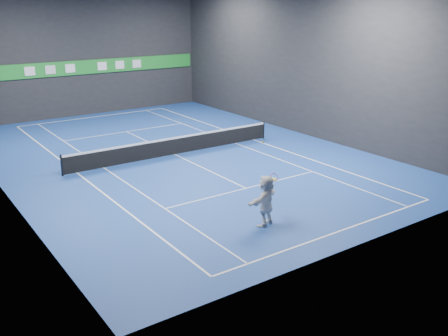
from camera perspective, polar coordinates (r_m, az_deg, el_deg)
ground at (r=27.45m, az=-5.57°, el=1.51°), size 26.00×26.00×0.00m
wall_back at (r=38.35m, az=-15.64°, el=12.54°), size 18.00×0.10×9.00m
wall_front at (r=16.56m, az=16.80°, el=5.82°), size 18.00×0.10×9.00m
wall_right at (r=31.85m, az=8.72°, el=11.97°), size 0.10×26.00×9.00m
baseline_near at (r=18.65m, az=12.89°, el=-7.12°), size 10.98×0.08×0.01m
baseline_far at (r=37.97m, az=-14.49°, el=5.69°), size 10.98×0.08×0.01m
sideline_doubles_left at (r=25.37m, az=-16.42°, el=-0.56°), size 0.08×23.78×0.01m
sideline_doubles_right at (r=30.39m, az=3.48°, el=3.22°), size 0.08×23.78×0.01m
sideline_singles_left at (r=25.80m, az=-13.54°, el=-0.01°), size 0.06×23.78×0.01m
sideline_singles_right at (r=29.59m, az=1.37°, el=2.83°), size 0.06×23.78×0.01m
service_line_near at (r=22.36m, az=2.54°, el=-2.33°), size 8.23×0.06×0.01m
service_line_far at (r=33.00m, az=-11.07°, el=4.11°), size 8.23×0.06×0.01m
center_service_line at (r=27.45m, az=-5.57°, el=1.52°), size 0.06×12.80×0.01m
player at (r=18.45m, az=4.79°, el=-3.71°), size 1.88×1.21×1.94m
tennis_ball at (r=17.79m, az=4.47°, el=2.98°), size 0.07×0.07×0.07m
tennis_net at (r=27.30m, az=-5.61°, el=2.60°), size 12.50×0.10×1.07m
sponsor_banner at (r=38.39m, az=-15.48°, el=11.05°), size 17.64×0.11×1.00m
tennis_racket at (r=18.46m, az=5.71°, el=-1.21°), size 0.44×0.34×0.68m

